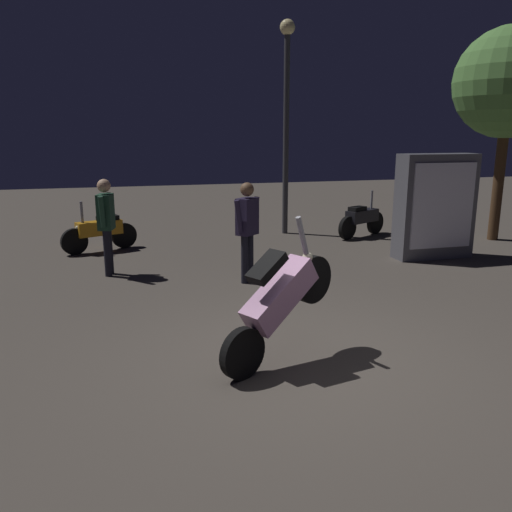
# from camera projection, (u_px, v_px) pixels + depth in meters

# --- Properties ---
(ground_plane) EXTENTS (40.00, 40.00, 0.00)m
(ground_plane) POSITION_uv_depth(u_px,v_px,m) (306.00, 360.00, 5.89)
(ground_plane) COLOR #4C443D
(motorcycle_pink_foreground) EXTENTS (1.50, 0.89, 1.63)m
(motorcycle_pink_foreground) POSITION_uv_depth(u_px,v_px,m) (279.00, 300.00, 5.66)
(motorcycle_pink_foreground) COLOR black
(motorcycle_pink_foreground) RESTS_ON ground_plane
(motorcycle_orange_parked_left) EXTENTS (1.58, 0.71, 1.11)m
(motorcycle_orange_parked_left) POSITION_uv_depth(u_px,v_px,m) (100.00, 231.00, 11.14)
(motorcycle_orange_parked_left) COLOR black
(motorcycle_orange_parked_left) RESTS_ON ground_plane
(motorcycle_black_parked_right) EXTENTS (1.53, 0.83, 1.11)m
(motorcycle_black_parked_right) POSITION_uv_depth(u_px,v_px,m) (362.00, 219.00, 12.70)
(motorcycle_black_parked_right) COLOR black
(motorcycle_black_parked_right) RESTS_ON ground_plane
(person_rider_beside) EXTENTS (0.31, 0.67, 1.73)m
(person_rider_beside) POSITION_uv_depth(u_px,v_px,m) (106.00, 218.00, 9.14)
(person_rider_beside) COLOR black
(person_rider_beside) RESTS_ON ground_plane
(person_bystander_far) EXTENTS (0.56, 0.50, 1.71)m
(person_bystander_far) POSITION_uv_depth(u_px,v_px,m) (247.00, 223.00, 8.71)
(person_bystander_far) COLOR black
(person_bystander_far) RESTS_ON ground_plane
(streetlamp_near) EXTENTS (0.36, 0.36, 5.07)m
(streetlamp_near) POSITION_uv_depth(u_px,v_px,m) (286.00, 102.00, 12.48)
(streetlamp_near) COLOR #38383D
(streetlamp_near) RESTS_ON ground_plane
(tree_left_bg) EXTENTS (2.45, 2.45, 4.82)m
(tree_left_bg) POSITION_uv_depth(u_px,v_px,m) (509.00, 84.00, 11.62)
(tree_left_bg) COLOR #4C331E
(tree_left_bg) RESTS_ON ground_plane
(kiosk_billboard) EXTENTS (1.60, 0.54, 2.10)m
(kiosk_billboard) POSITION_uv_depth(u_px,v_px,m) (435.00, 207.00, 10.45)
(kiosk_billboard) COLOR #595960
(kiosk_billboard) RESTS_ON ground_plane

